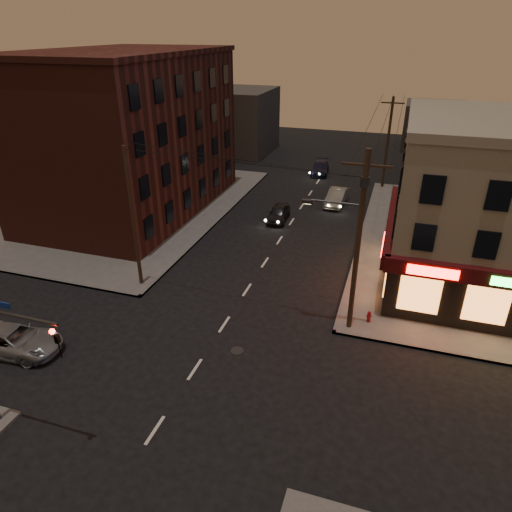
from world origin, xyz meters
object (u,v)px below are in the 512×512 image
at_px(sedan_near, 279,213).
at_px(sedan_far, 320,168).
at_px(sedan_mid, 337,197).
at_px(suv_cross, 14,340).
at_px(fire_hydrant, 369,316).

distance_m(sedan_near, sedan_far, 15.03).
height_order(sedan_near, sedan_mid, sedan_mid).
bearing_deg(sedan_mid, suv_cross, -111.19).
bearing_deg(sedan_far, sedan_mid, -75.91).
distance_m(sedan_near, fire_hydrant, 16.17).
height_order(sedan_mid, fire_hydrant, sedan_mid).
bearing_deg(fire_hydrant, sedan_near, 123.78).
relative_size(sedan_near, fire_hydrant, 5.69).
bearing_deg(suv_cross, sedan_far, -19.51).
height_order(sedan_near, sedan_far, sedan_far).
distance_m(sedan_mid, sedan_far, 10.09).
xyz_separation_m(sedan_near, sedan_far, (0.82, 15.01, 0.00)).
relative_size(sedan_far, fire_hydrant, 6.72).
relative_size(sedan_near, sedan_far, 0.85).
relative_size(suv_cross, sedan_near, 1.29).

